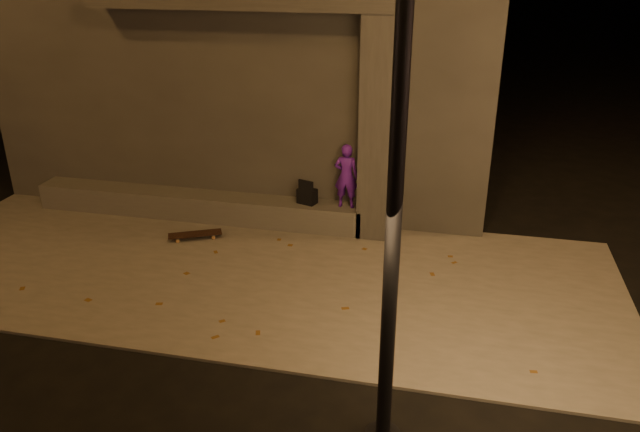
% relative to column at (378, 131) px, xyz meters
% --- Properties ---
extents(ground, '(120.00, 120.00, 0.00)m').
position_rel_column_xyz_m(ground, '(-1.70, -3.75, -1.84)').
color(ground, black).
rests_on(ground, ground).
extents(sidewalk, '(11.00, 4.40, 0.04)m').
position_rel_column_xyz_m(sidewalk, '(-1.70, -1.75, -1.82)').
color(sidewalk, '#656059').
rests_on(sidewalk, ground).
extents(building, '(9.00, 5.10, 5.22)m').
position_rel_column_xyz_m(building, '(-2.70, 2.74, 0.77)').
color(building, '#3C3A37').
rests_on(building, ground).
extents(ledge, '(6.00, 0.55, 0.45)m').
position_rel_column_xyz_m(ledge, '(-3.20, 0.00, -1.58)').
color(ledge, '#595651').
rests_on(ledge, sidewalk).
extents(column, '(0.55, 0.55, 3.60)m').
position_rel_column_xyz_m(column, '(0.00, 0.00, 0.00)').
color(column, '#3C3A37').
rests_on(column, sidewalk).
extents(skateboarder, '(0.40, 0.26, 1.10)m').
position_rel_column_xyz_m(skateboarder, '(-0.50, 0.00, -0.80)').
color(skateboarder, '#601CB6').
rests_on(skateboarder, ledge).
extents(backpack, '(0.36, 0.29, 0.44)m').
position_rel_column_xyz_m(backpack, '(-1.17, 0.00, -1.20)').
color(backpack, black).
rests_on(backpack, ledge).
extents(skateboard, '(0.89, 0.59, 0.10)m').
position_rel_column_xyz_m(skateboard, '(-2.89, -0.87, -1.72)').
color(skateboard, black).
rests_on(skateboard, sidewalk).
extents(street_lamp_0, '(0.36, 0.36, 7.17)m').
position_rel_column_xyz_m(street_lamp_0, '(0.77, -4.76, 2.23)').
color(street_lamp_0, black).
rests_on(street_lamp_0, ground).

